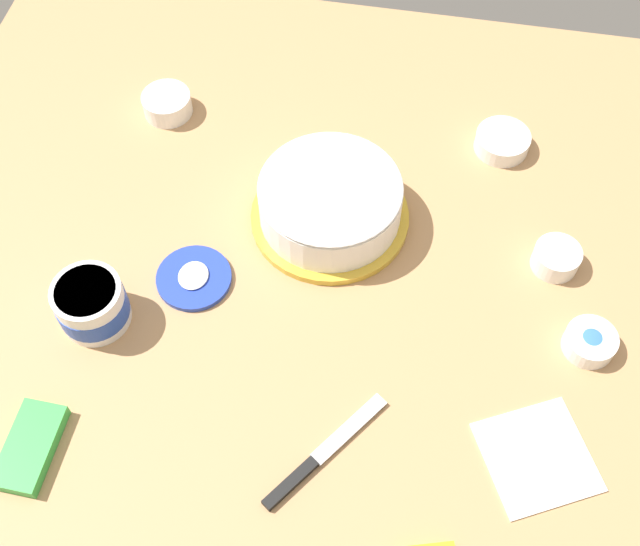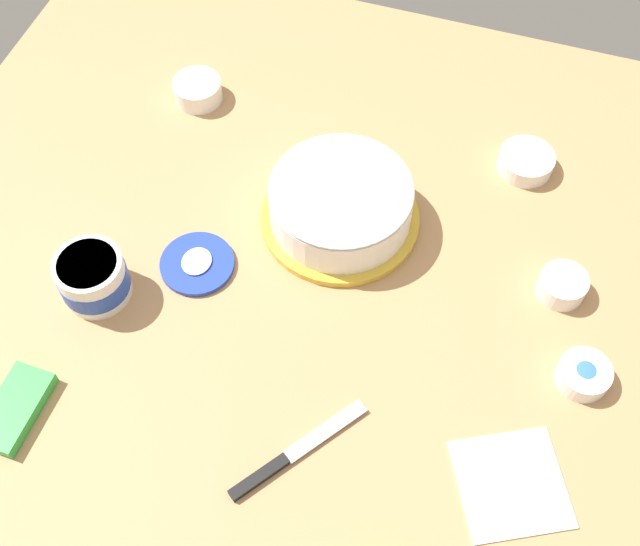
{
  "view_description": "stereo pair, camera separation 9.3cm",
  "coord_description": "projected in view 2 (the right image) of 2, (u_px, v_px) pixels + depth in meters",
  "views": [
    {
      "loc": [
        0.61,
        0.12,
        1.13
      ],
      "look_at": [
        -0.07,
        -0.0,
        0.04
      ],
      "focal_mm": 44.92,
      "sensor_mm": 36.0,
      "label": 1
    },
    {
      "loc": [
        0.58,
        0.21,
        1.13
      ],
      "look_at": [
        -0.07,
        -0.0,
        0.04
      ],
      "focal_mm": 44.92,
      "sensor_mm": 36.0,
      "label": 2
    }
  ],
  "objects": [
    {
      "name": "ground_plane",
      "position": [
        308.0,
        321.0,
        1.28
      ],
      "size": [
        1.54,
        1.54,
        0.0
      ],
      "primitive_type": "plane",
      "color": "tan"
    },
    {
      "name": "frosted_cake",
      "position": [
        341.0,
        204.0,
        1.35
      ],
      "size": [
        0.27,
        0.27,
        0.1
      ],
      "color": "gold",
      "rests_on": "ground_plane"
    },
    {
      "name": "frosting_tub",
      "position": [
        93.0,
        277.0,
        1.28
      ],
      "size": [
        0.11,
        0.11,
        0.09
      ],
      "color": "white",
      "rests_on": "ground_plane"
    },
    {
      "name": "frosting_tub_lid",
      "position": [
        197.0,
        264.0,
        1.34
      ],
      "size": [
        0.12,
        0.12,
        0.02
      ],
      "color": "#233DAD",
      "rests_on": "ground_plane"
    },
    {
      "name": "spreading_knife",
      "position": [
        287.0,
        458.0,
        1.16
      ],
      "size": [
        0.2,
        0.15,
        0.01
      ],
      "color": "silver",
      "rests_on": "ground_plane"
    },
    {
      "name": "sprinkle_bowl_orange",
      "position": [
        563.0,
        285.0,
        1.3
      ],
      "size": [
        0.08,
        0.08,
        0.04
      ],
      "color": "white",
      "rests_on": "ground_plane"
    },
    {
      "name": "sprinkle_bowl_pink",
      "position": [
        198.0,
        90.0,
        1.53
      ],
      "size": [
        0.09,
        0.09,
        0.04
      ],
      "color": "white",
      "rests_on": "ground_plane"
    },
    {
      "name": "sprinkle_bowl_yellow",
      "position": [
        526.0,
        162.0,
        1.44
      ],
      "size": [
        0.1,
        0.1,
        0.03
      ],
      "color": "white",
      "rests_on": "ground_plane"
    },
    {
      "name": "sprinkle_bowl_blue",
      "position": [
        584.0,
        374.0,
        1.21
      ],
      "size": [
        0.08,
        0.08,
        0.03
      ],
      "color": "white",
      "rests_on": "ground_plane"
    },
    {
      "name": "candy_box_upper",
      "position": [
        15.0,
        409.0,
        1.19
      ],
      "size": [
        0.14,
        0.07,
        0.02
      ],
      "primitive_type": "cube",
      "rotation": [
        0.0,
        0.0,
        -0.03
      ],
      "color": "green",
      "rests_on": "ground_plane"
    },
    {
      "name": "paper_napkin",
      "position": [
        511.0,
        484.0,
        1.14
      ],
      "size": [
        0.2,
        0.2,
        0.01
      ],
      "primitive_type": "cube",
      "rotation": [
        0.0,
        0.0,
        0.47
      ],
      "color": "white",
      "rests_on": "ground_plane"
    }
  ]
}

